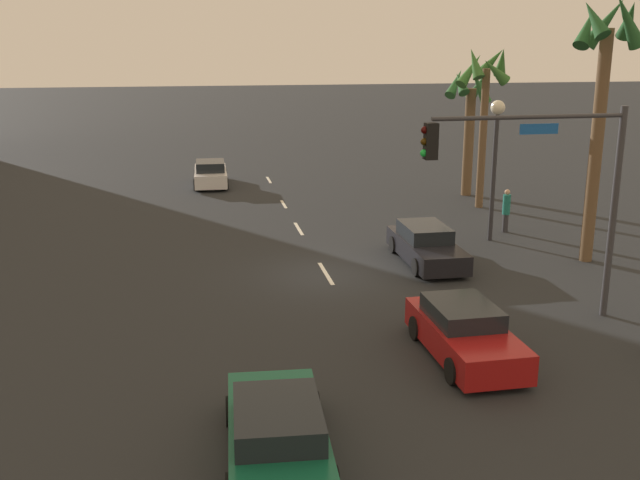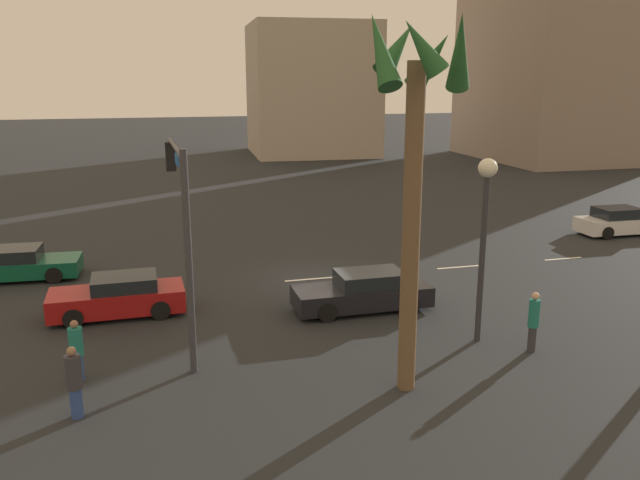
{
  "view_description": "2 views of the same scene",
  "coord_description": "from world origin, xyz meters",
  "px_view_note": "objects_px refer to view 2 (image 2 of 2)",
  "views": [
    {
      "loc": [
        23.85,
        -4.47,
        7.79
      ],
      "look_at": [
        0.36,
        -0.28,
        1.33
      ],
      "focal_mm": 41.55,
      "sensor_mm": 36.0,
      "label": 1
    },
    {
      "loc": [
        6.2,
        24.0,
        7.82
      ],
      "look_at": [
        -0.39,
        -0.57,
        1.43
      ],
      "focal_mm": 36.65,
      "sensor_mm": 36.0,
      "label": 2
    }
  ],
  "objects_px": {
    "car_0": "(364,292)",
    "car_3": "(620,222)",
    "palm_tree_1": "(415,128)",
    "building_1": "(557,41)",
    "streetlamp": "(485,214)",
    "car_2": "(119,297)",
    "car_1": "(17,264)",
    "pedestrian_2": "(533,320)",
    "pedestrian_0": "(76,349)",
    "traffic_signal": "(180,208)",
    "building_2": "(311,90)",
    "pedestrian_1": "(74,381)"
  },
  "relations": [
    {
      "from": "car_2",
      "to": "pedestrian_0",
      "type": "bearing_deg",
      "value": 79.27
    },
    {
      "from": "car_3",
      "to": "palm_tree_1",
      "type": "bearing_deg",
      "value": 37.44
    },
    {
      "from": "streetlamp",
      "to": "pedestrian_0",
      "type": "distance_m",
      "value": 11.91
    },
    {
      "from": "car_3",
      "to": "pedestrian_1",
      "type": "relative_size",
      "value": 2.47
    },
    {
      "from": "car_3",
      "to": "pedestrian_2",
      "type": "xyz_separation_m",
      "value": [
        12.55,
        11.79,
        0.33
      ]
    },
    {
      "from": "car_3",
      "to": "palm_tree_1",
      "type": "height_order",
      "value": "palm_tree_1"
    },
    {
      "from": "car_1",
      "to": "pedestrian_2",
      "type": "distance_m",
      "value": 19.5
    },
    {
      "from": "palm_tree_1",
      "to": "building_2",
      "type": "xyz_separation_m",
      "value": [
        -10.74,
        -52.17,
        -0.15
      ]
    },
    {
      "from": "car_3",
      "to": "streetlamp",
      "type": "bearing_deg",
      "value": 37.87
    },
    {
      "from": "car_2",
      "to": "building_1",
      "type": "xyz_separation_m",
      "value": [
        -39.38,
        -34.41,
        10.43
      ]
    },
    {
      "from": "car_2",
      "to": "car_3",
      "type": "xyz_separation_m",
      "value": [
        -24.28,
        -5.52,
        0.0
      ]
    },
    {
      "from": "streetlamp",
      "to": "car_0",
      "type": "bearing_deg",
      "value": -54.71
    },
    {
      "from": "pedestrian_1",
      "to": "building_1",
      "type": "distance_m",
      "value": 58.47
    },
    {
      "from": "car_1",
      "to": "pedestrian_2",
      "type": "height_order",
      "value": "pedestrian_2"
    },
    {
      "from": "car_1",
      "to": "car_3",
      "type": "relative_size",
      "value": 1.06
    },
    {
      "from": "car_3",
      "to": "pedestrian_1",
      "type": "height_order",
      "value": "pedestrian_1"
    },
    {
      "from": "car_0",
      "to": "pedestrian_0",
      "type": "height_order",
      "value": "pedestrian_0"
    },
    {
      "from": "car_2",
      "to": "car_0",
      "type": "bearing_deg",
      "value": 168.65
    },
    {
      "from": "pedestrian_0",
      "to": "pedestrian_1",
      "type": "bearing_deg",
      "value": 93.66
    },
    {
      "from": "car_1",
      "to": "palm_tree_1",
      "type": "xyz_separation_m",
      "value": [
        -11.32,
        12.72,
        6.06
      ]
    },
    {
      "from": "car_1",
      "to": "pedestrian_1",
      "type": "relative_size",
      "value": 2.62
    },
    {
      "from": "car_3",
      "to": "building_2",
      "type": "distance_m",
      "value": 40.09
    },
    {
      "from": "streetlamp",
      "to": "pedestrian_1",
      "type": "bearing_deg",
      "value": 8.69
    },
    {
      "from": "building_1",
      "to": "car_3",
      "type": "bearing_deg",
      "value": 63.05
    },
    {
      "from": "car_1",
      "to": "pedestrian_0",
      "type": "relative_size",
      "value": 2.79
    },
    {
      "from": "car_1",
      "to": "car_3",
      "type": "height_order",
      "value": "car_3"
    },
    {
      "from": "palm_tree_1",
      "to": "building_1",
      "type": "height_order",
      "value": "building_1"
    },
    {
      "from": "streetlamp",
      "to": "pedestrian_1",
      "type": "distance_m",
      "value": 11.89
    },
    {
      "from": "car_2",
      "to": "pedestrian_1",
      "type": "bearing_deg",
      "value": 83.53
    },
    {
      "from": "streetlamp",
      "to": "palm_tree_1",
      "type": "height_order",
      "value": "palm_tree_1"
    },
    {
      "from": "car_3",
      "to": "building_2",
      "type": "bearing_deg",
      "value": -80.97
    },
    {
      "from": "pedestrian_2",
      "to": "car_2",
      "type": "bearing_deg",
      "value": -28.13
    },
    {
      "from": "traffic_signal",
      "to": "pedestrian_0",
      "type": "relative_size",
      "value": 3.61
    },
    {
      "from": "traffic_signal",
      "to": "car_2",
      "type": "bearing_deg",
      "value": -56.4
    },
    {
      "from": "streetlamp",
      "to": "car_3",
      "type": "bearing_deg",
      "value": -142.13
    },
    {
      "from": "building_1",
      "to": "streetlamp",
      "type": "bearing_deg",
      "value": 54.58
    },
    {
      "from": "pedestrian_1",
      "to": "building_2",
      "type": "relative_size",
      "value": 0.14
    },
    {
      "from": "streetlamp",
      "to": "pedestrian_0",
      "type": "relative_size",
      "value": 3.32
    },
    {
      "from": "car_1",
      "to": "building_2",
      "type": "relative_size",
      "value": 0.36
    },
    {
      "from": "car_2",
      "to": "streetlamp",
      "type": "bearing_deg",
      "value": 154.18
    },
    {
      "from": "pedestrian_0",
      "to": "car_1",
      "type": "bearing_deg",
      "value": -72.88
    },
    {
      "from": "car_3",
      "to": "building_1",
      "type": "relative_size",
      "value": 0.2
    },
    {
      "from": "palm_tree_1",
      "to": "car_2",
      "type": "bearing_deg",
      "value": -45.64
    },
    {
      "from": "car_2",
      "to": "building_1",
      "type": "height_order",
      "value": "building_1"
    },
    {
      "from": "traffic_signal",
      "to": "pedestrian_1",
      "type": "xyz_separation_m",
      "value": [
        2.82,
        3.8,
        -3.23
      ]
    },
    {
      "from": "traffic_signal",
      "to": "building_1",
      "type": "bearing_deg",
      "value": -134.89
    },
    {
      "from": "car_0",
      "to": "car_1",
      "type": "bearing_deg",
      "value": -29.55
    },
    {
      "from": "car_2",
      "to": "palm_tree_1",
      "type": "relative_size",
      "value": 0.47
    },
    {
      "from": "car_1",
      "to": "building_1",
      "type": "height_order",
      "value": "building_1"
    },
    {
      "from": "car_0",
      "to": "car_3",
      "type": "relative_size",
      "value": 1.07
    }
  ]
}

